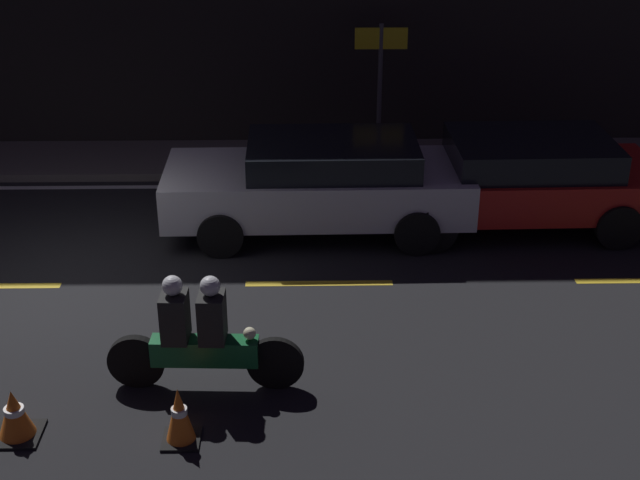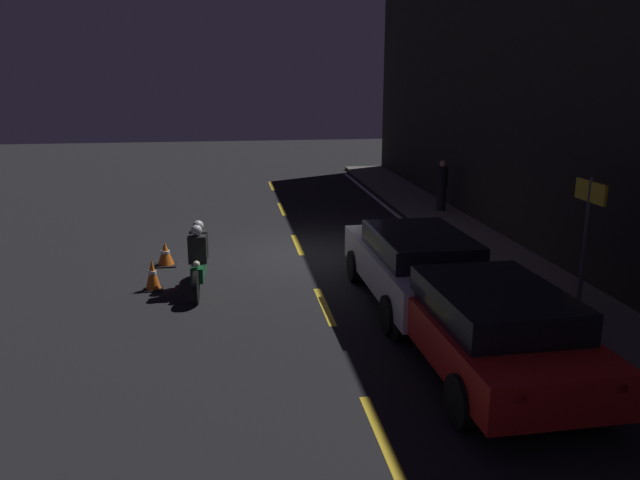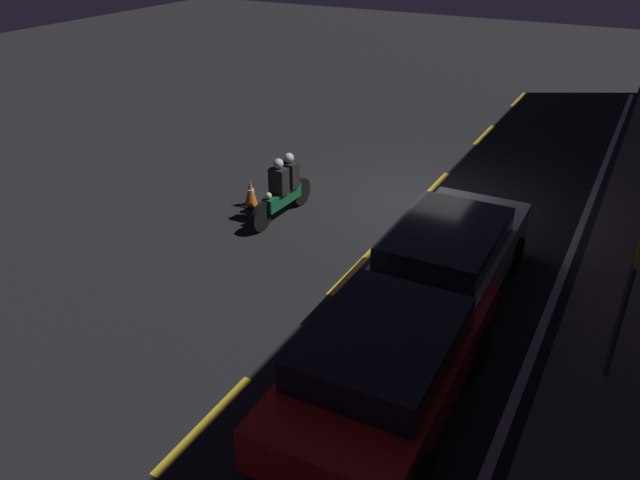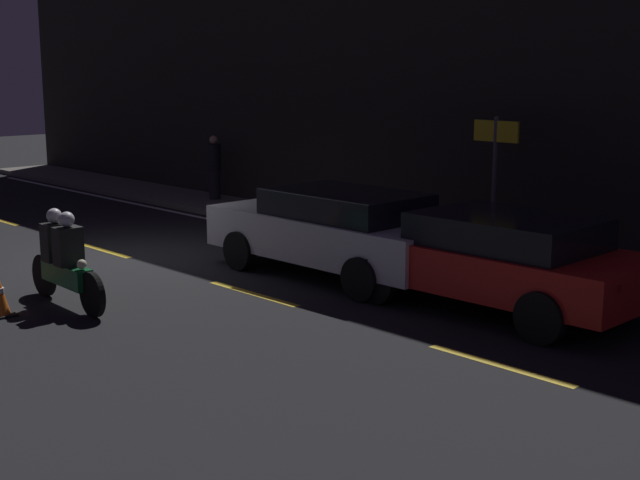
{
  "view_description": "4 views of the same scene",
  "coord_description": "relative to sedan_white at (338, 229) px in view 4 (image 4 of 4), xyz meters",
  "views": [
    {
      "loc": [
        3.33,
        -10.61,
        5.81
      ],
      "look_at": [
        3.51,
        -0.25,
        0.78
      ],
      "focal_mm": 50.0,
      "sensor_mm": 36.0,
      "label": 1
    },
    {
      "loc": [
        14.47,
        -1.73,
        4.23
      ],
      "look_at": [
        3.16,
        -0.03,
        1.21
      ],
      "focal_mm": 35.0,
      "sensor_mm": 36.0,
      "label": 2
    },
    {
      "loc": [
        12.65,
        4.24,
        5.97
      ],
      "look_at": [
        4.81,
        -0.02,
        1.23
      ],
      "focal_mm": 35.0,
      "sensor_mm": 36.0,
      "label": 3
    },
    {
      "loc": [
        13.69,
        -8.24,
        3.41
      ],
      "look_at": [
        4.37,
        0.58,
        0.88
      ],
      "focal_mm": 50.0,
      "sensor_mm": 36.0,
      "label": 4
    }
  ],
  "objects": [
    {
      "name": "ground_plane",
      "position": [
        -3.55,
        -1.75,
        -0.78
      ],
      "size": [
        56.0,
        56.0,
        0.0
      ],
      "primitive_type": "plane",
      "color": "black"
    },
    {
      "name": "raised_curb",
      "position": [
        -3.55,
        2.84,
        -0.71
      ],
      "size": [
        28.0,
        1.74,
        0.14
      ],
      "color": "#605B56",
      "rests_on": "ground"
    },
    {
      "name": "building_front",
      "position": [
        -3.55,
        3.86,
        3.2
      ],
      "size": [
        28.0,
        0.3,
        7.94
      ],
      "color": "black",
      "rests_on": "ground"
    },
    {
      "name": "lane_dash_c",
      "position": [
        -4.55,
        -1.75,
        -0.77
      ],
      "size": [
        2.0,
        0.14,
        0.01
      ],
      "color": "gold",
      "rests_on": "ground"
    },
    {
      "name": "lane_dash_d",
      "position": [
        -0.05,
        -1.75,
        -0.77
      ],
      "size": [
        2.0,
        0.14,
        0.01
      ],
      "color": "gold",
      "rests_on": "ground"
    },
    {
      "name": "lane_dash_e",
      "position": [
        4.45,
        -1.75,
        -0.77
      ],
      "size": [
        2.0,
        0.14,
        0.01
      ],
      "color": "gold",
      "rests_on": "ground"
    },
    {
      "name": "lane_solid_kerb",
      "position": [
        -3.55,
        1.72,
        -0.77
      ],
      "size": [
        25.2,
        0.14,
        0.01
      ],
      "color": "silver",
      "rests_on": "ground"
    },
    {
      "name": "sedan_white",
      "position": [
        0.0,
        0.0,
        0.0
      ],
      "size": [
        4.56,
        1.99,
        1.42
      ],
      "rotation": [
        0.0,
        0.0,
        3.15
      ],
      "color": "silver",
      "rests_on": "ground"
    },
    {
      "name": "taxi_red",
      "position": [
        3.0,
        0.16,
        -0.02
      ],
      "size": [
        4.4,
        2.1,
        1.38
      ],
      "rotation": [
        0.0,
        0.0,
        3.16
      ],
      "color": "red",
      "rests_on": "ground"
    },
    {
      "name": "motorcycle",
      "position": [
        -1.4,
        -4.12,
        -0.12
      ],
      "size": [
        2.17,
        0.39,
        1.39
      ],
      "rotation": [
        0.0,
        0.0,
        -0.04
      ],
      "color": "black",
      "rests_on": "ground"
    },
    {
      "name": "pedestrian",
      "position": [
        -7.51,
        3.13,
        0.15
      ],
      "size": [
        0.34,
        0.34,
        1.56
      ],
      "color": "black",
      "rests_on": "raised_curb"
    },
    {
      "name": "shop_sign",
      "position": [
        1.08,
        2.74,
        1.05
      ],
      "size": [
        0.9,
        0.08,
        2.4
      ],
      "color": "#4C4C51",
      "rests_on": "raised_curb"
    }
  ]
}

